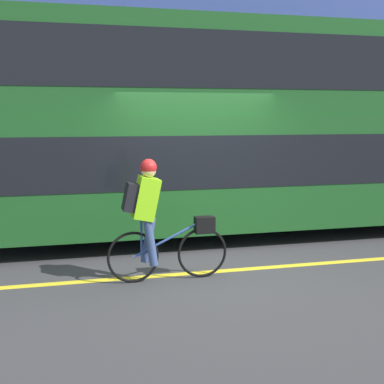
# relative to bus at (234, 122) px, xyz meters

# --- Properties ---
(ground_plane) EXTENTS (80.00, 80.00, 0.00)m
(ground_plane) POSITION_rel_bus_xyz_m (-1.01, -2.35, -2.05)
(ground_plane) COLOR #38383A
(road_center_line) EXTENTS (50.00, 0.14, 0.01)m
(road_center_line) POSITION_rel_bus_xyz_m (-1.01, -2.25, -2.04)
(road_center_line) COLOR yellow
(road_center_line) RESTS_ON ground_plane
(sidewalk_curb) EXTENTS (60.00, 2.58, 0.11)m
(sidewalk_curb) POSITION_rel_bus_xyz_m (-1.01, 3.47, -1.99)
(sidewalk_curb) COLOR gray
(sidewalk_curb) RESTS_ON ground_plane
(building_facade) EXTENTS (60.00, 0.30, 9.30)m
(building_facade) POSITION_rel_bus_xyz_m (-1.01, 4.91, 2.60)
(building_facade) COLOR #33478C
(building_facade) RESTS_ON ground_plane
(bus) EXTENTS (9.72, 2.47, 3.71)m
(bus) POSITION_rel_bus_xyz_m (0.00, 0.00, 0.00)
(bus) COLOR black
(bus) RESTS_ON ground_plane
(cyclist_on_bike) EXTENTS (1.61, 0.32, 1.61)m
(cyclist_on_bike) POSITION_rel_bus_xyz_m (-1.92, -2.45, -1.18)
(cyclist_on_bike) COLOR black
(cyclist_on_bike) RESTS_ON ground_plane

